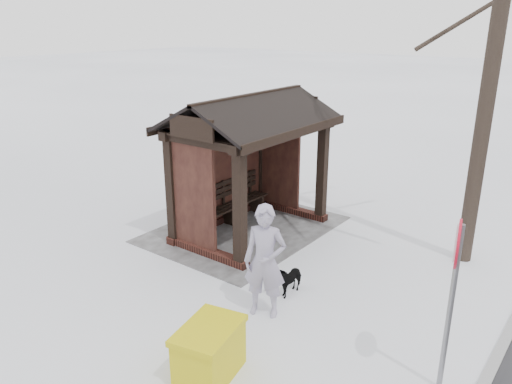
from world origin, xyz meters
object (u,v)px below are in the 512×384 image
Objects in this scene: dog at (287,278)px; road_sign at (454,271)px; bus_shelter at (245,136)px; grit_bin at (209,352)px; pedestrian at (265,261)px.

dog is 0.28× the size of road_sign.
bus_shelter is 5.25m from grit_bin.
pedestrian reaches higher than grit_bin.
bus_shelter is at bearing 111.77° from pedestrian.
bus_shelter is 3.64m from pedestrian.
dog is 3.32m from road_sign.
bus_shelter is at bearing -130.06° from road_sign.
bus_shelter is 5.50× the size of dog.
road_sign is at bearing -16.15° from dog.
grit_bin reaches higher than dog.
dog is 0.59× the size of grit_bin.
dog is at bearing 73.84° from pedestrian.
pedestrian is at bearing 178.50° from grit_bin.
grit_bin is at bearing -100.95° from pedestrian.
dog is at bearing 176.87° from grit_bin.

